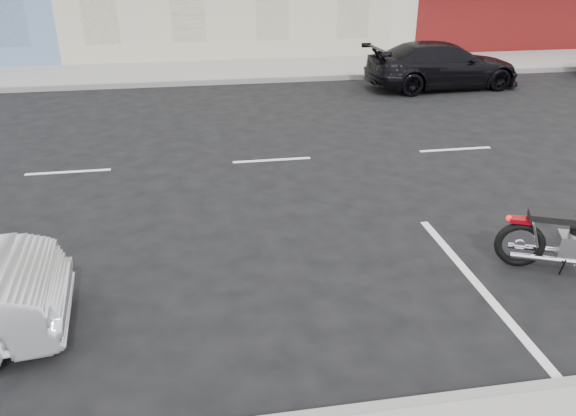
# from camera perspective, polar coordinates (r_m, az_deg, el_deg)

# --- Properties ---
(ground) EXTENTS (120.00, 120.00, 0.00)m
(ground) POSITION_cam_1_polar(r_m,az_deg,el_deg) (11.96, 7.91, 5.39)
(ground) COLOR black
(ground) RESTS_ON ground
(sidewalk_far) EXTENTS (80.00, 3.40, 0.15)m
(sidewalk_far) POSITION_cam_1_polar(r_m,az_deg,el_deg) (19.87, -14.15, 13.11)
(sidewalk_far) COLOR gray
(sidewalk_far) RESTS_ON ground
(curb_far) EXTENTS (80.00, 0.12, 0.16)m
(curb_far) POSITION_cam_1_polar(r_m,az_deg,el_deg) (18.22, -14.47, 12.03)
(curb_far) COLOR gray
(curb_far) RESTS_ON ground
(car_far) EXTENTS (4.83, 2.24, 1.37)m
(car_far) POSITION_cam_1_polar(r_m,az_deg,el_deg) (18.13, 15.42, 13.82)
(car_far) COLOR black
(car_far) RESTS_ON ground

